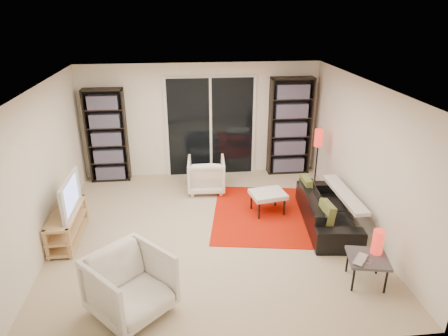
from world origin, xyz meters
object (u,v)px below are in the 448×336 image
at_px(sofa, 327,210).
at_px(ottoman, 268,195).
at_px(tv_stand, 67,225).
at_px(armchair_back, 206,175).
at_px(floor_lamp, 318,145).
at_px(armchair_front, 130,285).
at_px(side_table, 368,260).
at_px(bookshelf_left, 107,136).
at_px(bookshelf_right, 290,127).

xyz_separation_m(sofa, ottoman, (-0.91, 0.52, 0.07)).
height_order(tv_stand, armchair_back, armchair_back).
distance_m(ottoman, floor_lamp, 1.57).
bearing_deg(armchair_front, side_table, -38.33).
height_order(bookshelf_left, tv_stand, bookshelf_left).
bearing_deg(tv_stand, side_table, -19.92).
bearing_deg(side_table, ottoman, 113.73).
xyz_separation_m(bookshelf_right, sofa, (0.08, -2.32, -0.77)).
bearing_deg(floor_lamp, tv_stand, -162.74).
bearing_deg(ottoman, floor_lamp, 37.15).
height_order(tv_stand, side_table, tv_stand).
bearing_deg(bookshelf_right, bookshelf_left, 180.00).
height_order(tv_stand, armchair_front, armchair_front).
bearing_deg(side_table, tv_stand, 160.08).
height_order(ottoman, side_table, same).
bearing_deg(bookshelf_left, sofa, -30.58).
xyz_separation_m(bookshelf_left, floor_lamp, (4.17, -0.92, -0.03)).
distance_m(tv_stand, sofa, 4.26).
bearing_deg(armchair_back, floor_lamp, 179.10).
xyz_separation_m(bookshelf_left, side_table, (3.92, -3.86, -0.62)).
relative_size(bookshelf_right, tv_stand, 1.76).
bearing_deg(side_table, floor_lamp, 85.07).
relative_size(sofa, armchair_front, 2.18).
bearing_deg(bookshelf_right, ottoman, -114.91).
xyz_separation_m(tv_stand, ottoman, (3.34, 0.52, 0.08)).
relative_size(tv_stand, ottoman, 1.78).
relative_size(bookshelf_left, floor_lamp, 1.55).
relative_size(bookshelf_left, armchair_front, 2.24).
distance_m(tv_stand, side_table, 4.52).
xyz_separation_m(tv_stand, armchair_back, (2.31, 1.57, 0.07)).
bearing_deg(bookshelf_right, armchair_front, -126.32).
bearing_deg(sofa, floor_lamp, -3.45).
bearing_deg(sofa, tv_stand, 96.60).
relative_size(sofa, side_table, 3.12).
bearing_deg(armchair_back, tv_stand, 37.70).
distance_m(side_table, floor_lamp, 3.01).
distance_m(bookshelf_left, armchair_front, 4.21).
xyz_separation_m(armchair_front, floor_lamp, (3.33, 3.16, 0.55)).
bearing_deg(bookshelf_left, armchair_front, -78.29).
bearing_deg(bookshelf_right, armchair_back, -158.05).
relative_size(bookshelf_right, armchair_back, 2.83).
height_order(tv_stand, ottoman, tv_stand).
bearing_deg(tv_stand, floor_lamp, 17.26).
bearing_deg(armchair_back, side_table, 125.45).
xyz_separation_m(bookshelf_left, sofa, (3.93, -2.32, -0.70)).
xyz_separation_m(armchair_back, armchair_front, (-1.14, -3.33, 0.06)).
relative_size(armchair_front, ottoman, 1.30).
distance_m(armchair_back, ottoman, 1.47).
height_order(bookshelf_right, armchair_front, bookshelf_right).
relative_size(tv_stand, side_table, 1.96).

